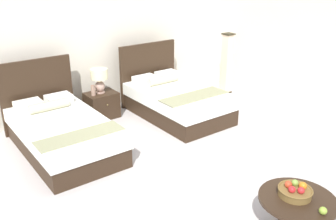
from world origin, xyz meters
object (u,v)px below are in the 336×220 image
object	(u,v)px
table_lamp	(99,78)
bed_near_corner	(175,100)
fruit_bowl	(295,191)
nightstand	(102,105)
loose_apple	(323,211)
floor_lamp_corner	(227,64)
vase	(93,90)
coffee_table	(297,206)
bed_near_window	(62,132)

from	to	relation	value
table_lamp	bed_near_corner	bearing A→B (deg)	-33.74
bed_near_corner	fruit_bowl	xyz separation A→B (m)	(-1.04, -3.33, 0.18)
nightstand	loose_apple	xyz separation A→B (m)	(0.08, -4.45, 0.22)
fruit_bowl	floor_lamp_corner	distance (m)	4.59
bed_near_corner	loose_apple	xyz separation A→B (m)	(-1.08, -3.69, 0.16)
vase	coffee_table	size ratio (longest dim) A/B	0.23
coffee_table	fruit_bowl	size ratio (longest dim) A/B	2.25
bed_near_window	bed_near_corner	xyz separation A→B (m)	(2.27, -0.01, 0.01)
bed_near_corner	coffee_table	bearing A→B (deg)	-107.25
bed_near_window	loose_apple	world-z (taller)	bed_near_window
table_lamp	coffee_table	world-z (taller)	table_lamp
bed_near_window	loose_apple	bearing A→B (deg)	-72.13
coffee_table	loose_apple	bearing A→B (deg)	-96.57
bed_near_corner	table_lamp	distance (m)	1.48
table_lamp	fruit_bowl	size ratio (longest dim) A/B	1.24
nightstand	floor_lamp_corner	distance (m)	2.95
table_lamp	vase	bearing A→B (deg)	-160.58
nightstand	coffee_table	size ratio (longest dim) A/B	0.69
coffee_table	floor_lamp_corner	world-z (taller)	floor_lamp_corner
bed_near_corner	table_lamp	xyz separation A→B (m)	(-1.17, 0.78, 0.48)
nightstand	table_lamp	bearing A→B (deg)	90.00
bed_near_corner	bed_near_window	bearing A→B (deg)	179.87
coffee_table	fruit_bowl	world-z (taller)	fruit_bowl
table_lamp	coffee_table	distance (m)	4.19
vase	table_lamp	bearing A→B (deg)	19.42
nightstand	coffee_table	bearing A→B (deg)	-88.36
fruit_bowl	floor_lamp_corner	xyz separation A→B (m)	(2.75, 3.67, 0.18)
bed_near_corner	fruit_bowl	world-z (taller)	bed_near_corner
fruit_bowl	nightstand	bearing A→B (deg)	91.86
vase	fruit_bowl	world-z (taller)	vase
nightstand	fruit_bowl	world-z (taller)	fruit_bowl
table_lamp	vase	xyz separation A→B (m)	(-0.17, -0.06, -0.20)
coffee_table	loose_apple	world-z (taller)	loose_apple
bed_near_window	vase	distance (m)	1.21
loose_apple	bed_near_corner	bearing A→B (deg)	73.60
vase	loose_apple	world-z (taller)	vase
coffee_table	bed_near_corner	bearing A→B (deg)	72.75
nightstand	fruit_bowl	distance (m)	4.10
vase	coffee_table	world-z (taller)	vase
vase	bed_near_corner	bearing A→B (deg)	-28.29
table_lamp	loose_apple	size ratio (longest dim) A/B	5.67
table_lamp	floor_lamp_corner	distance (m)	2.92
floor_lamp_corner	loose_apple	bearing A→B (deg)	-124.87
table_lamp	floor_lamp_corner	bearing A→B (deg)	-8.70
nightstand	table_lamp	world-z (taller)	table_lamp
bed_near_corner	table_lamp	size ratio (longest dim) A/B	4.53
vase	floor_lamp_corner	xyz separation A→B (m)	(3.06, -0.38, 0.08)
bed_near_window	floor_lamp_corner	world-z (taller)	floor_lamp_corner
bed_near_window	coffee_table	distance (m)	3.60
bed_near_window	vase	bearing A→B (deg)	37.38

